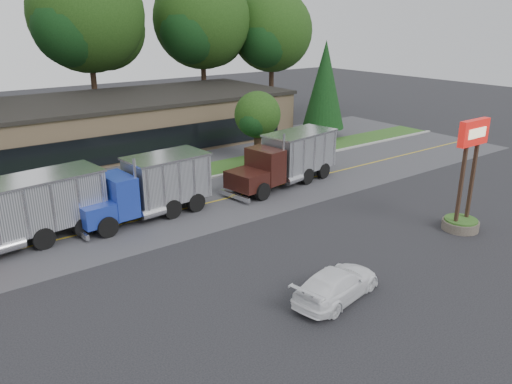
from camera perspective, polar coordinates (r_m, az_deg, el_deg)
ground at (r=23.07m, az=2.64°, el=-8.51°), size 140.00×140.00×0.00m
road at (r=29.94m, az=-8.30°, el=-1.96°), size 60.00×8.00×0.02m
center_line at (r=29.94m, az=-8.30°, el=-1.96°), size 60.00×0.12×0.01m
curb at (r=33.49m, az=-11.76°, el=0.16°), size 60.00×0.30×0.12m
grass_verge at (r=35.05m, az=-13.03°, el=0.93°), size 60.00×3.40×0.03m
far_parking at (r=39.51m, az=-16.01°, el=2.75°), size 60.00×7.00×0.02m
strip_mall at (r=45.20m, az=-16.67°, el=7.34°), size 32.00×12.00×4.00m
bilo_sign at (r=28.35m, az=22.76°, el=-0.19°), size 2.20×1.90×5.95m
tree_far_c at (r=52.74m, az=-18.58°, el=18.10°), size 11.54×10.86×16.46m
tree_far_d at (r=56.91m, az=-6.12°, el=18.51°), size 11.05×10.40×15.76m
tree_far_e at (r=59.82m, az=1.86°, el=17.52°), size 9.77×9.20×13.94m
evergreen_right at (r=47.55m, az=7.85°, el=12.04°), size 3.91×3.91×8.89m
tree_verge at (r=39.14m, az=0.21°, el=8.59°), size 3.83×3.61×5.46m
dump_truck_red at (r=26.94m, az=-25.83°, el=-2.10°), size 10.25×3.71×3.36m
dump_truck_blue at (r=28.73m, az=-11.91°, el=0.73°), size 7.95×3.21×3.36m
dump_truck_maroon at (r=33.91m, az=3.69°, el=3.97°), size 9.03×3.91×3.36m
rally_car at (r=20.62m, az=9.20°, el=-10.33°), size 4.70×2.64×1.29m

